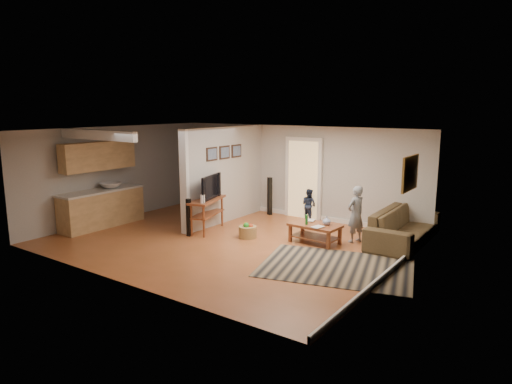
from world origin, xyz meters
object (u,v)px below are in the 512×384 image
toy_basket (248,231)px  child (355,242)px  tv_console (207,202)px  coffee_table (316,228)px  speaker_right (270,196)px  speaker_left (189,218)px  sofa (403,242)px  toddler (309,221)px

toy_basket → child: 2.45m
toy_basket → child: (2.18, 1.11, -0.15)m
tv_console → toy_basket: size_ratio=3.26×
coffee_table → child: bearing=39.9°
child → tv_console: bearing=-49.5°
speaker_right → child: bearing=-0.6°
speaker_left → tv_console: bearing=84.7°
sofa → tv_console: bearing=112.1°
speaker_right → toy_basket: 2.40m
coffee_table → speaker_left: size_ratio=1.27×
tv_console → child: 3.61m
coffee_table → speaker_left: (-2.70, -1.22, 0.11)m
toy_basket → tv_console: bearing=-175.6°
coffee_table → toddler: size_ratio=1.30×
toddler → speaker_left: bearing=75.1°
child → speaker_right: bearing=-89.4°
coffee_table → toy_basket: bearing=-160.3°
speaker_right → toddler: size_ratio=1.22×
coffee_table → tv_console: size_ratio=0.83×
sofa → toy_basket: (-3.09, -1.72, 0.15)m
speaker_left → speaker_right: speaker_right is taller
sofa → coffee_table: 2.02m
tv_console → speaker_left: tv_console is taller
sofa → child: child is taller
tv_console → child: size_ratio=1.06×
tv_console → toy_basket: (1.15, 0.09, -0.58)m
sofa → toddler: bearing=78.5°
tv_console → speaker_right: bearing=65.9°
child → toddler: (-1.78, 1.11, 0.00)m
tv_console → speaker_left: 0.66m
toy_basket → sofa: bearing=29.1°
sofa → toddler: (-2.69, 0.50, 0.00)m
sofa → speaker_left: bearing=118.2°
coffee_table → speaker_right: speaker_right is taller
sofa → speaker_left: 4.94m
coffee_table → child: (0.69, 0.58, -0.34)m
toy_basket → child: child is taller
tv_console → child: bearing=3.0°
tv_console → toy_basket: tv_console is taller
toddler → toy_basket: bearing=93.9°
tv_console → sofa: bearing=6.3°
coffee_table → tv_console: 2.74m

